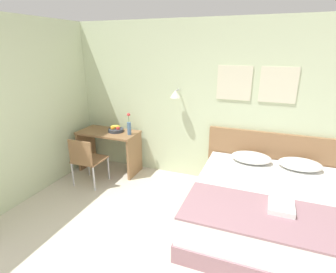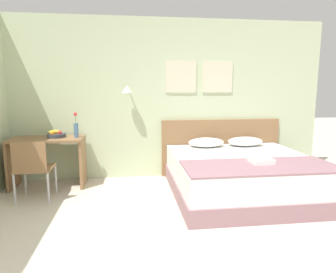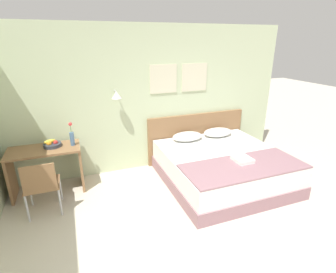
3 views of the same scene
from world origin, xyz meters
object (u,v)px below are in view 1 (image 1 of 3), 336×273
pillow_left (251,158)px  desk (109,144)px  throw_blanket (274,217)px  folded_towel_near_foot (281,207)px  bed (271,210)px  fruit_bowl (116,129)px  flower_vase (129,126)px  headboard (274,162)px  desk_chair (86,158)px  pillow_right (300,164)px

pillow_left → desk: (-2.51, -0.03, -0.11)m
throw_blanket → folded_towel_near_foot: 0.16m
bed → fruit_bowl: size_ratio=7.25×
folded_towel_near_foot → flower_vase: size_ratio=0.75×
folded_towel_near_foot → fruit_bowl: bearing=156.3°
folded_towel_near_foot → headboard: bearing=92.5°
fruit_bowl → headboard: bearing=5.3°
desk → fruit_bowl: size_ratio=3.92×
headboard → flower_vase: bearing=-172.7°
pillow_left → throw_blanket: bearing=-75.9°
flower_vase → throw_blanket: bearing=-28.5°
fruit_bowl → flower_vase: flower_vase is taller
fruit_bowl → desk: bearing=-157.7°
headboard → flower_vase: (-2.40, -0.31, 0.42)m
fruit_bowl → flower_vase: size_ratio=0.71×
pillow_left → throw_blanket: pillow_left is taller
pillow_left → desk: bearing=-179.3°
desk → throw_blanket: bearing=-24.7°
throw_blanket → desk_chair: desk_chair is taller
folded_towel_near_foot → pillow_right: bearing=77.2°
folded_towel_near_foot → desk_chair: 2.99m
folded_towel_near_foot → desk: bearing=158.1°
bed → headboard: (0.00, 1.03, 0.21)m
headboard → folded_towel_near_foot: (0.06, -1.47, 0.12)m
pillow_left → folded_towel_near_foot: bearing=-71.6°
headboard → pillow_right: headboard is taller
bed → flower_vase: bearing=163.3°
pillow_right → fruit_bowl: 3.06m
folded_towel_near_foot → flower_vase: flower_vase is taller
folded_towel_near_foot → desk: 3.14m
bed → fruit_bowl: fruit_bowl is taller
pillow_left → flower_vase: flower_vase is taller
headboard → throw_blanket: 1.61m
fruit_bowl → folded_towel_near_foot: bearing=-23.7°
pillow_right → desk_chair: desk_chair is taller
fruit_bowl → pillow_left: bearing=-0.5°
throw_blanket → folded_towel_near_foot: size_ratio=6.52×
pillow_left → fruit_bowl: 2.39m
fruit_bowl → flower_vase: (0.31, -0.06, 0.11)m
pillow_left → fruit_bowl: (-2.38, 0.02, 0.17)m
throw_blanket → fruit_bowl: size_ratio=6.91×
flower_vase → desk_chair: bearing=-126.6°
bed → throw_blanket: size_ratio=1.05×
folded_towel_near_foot → desk: desk is taller
folded_towel_near_foot → desk: size_ratio=0.27×
fruit_bowl → flower_vase: 0.34m
desk_chair → pillow_right: bearing=11.9°
flower_vase → desk: bearing=179.3°
headboard → folded_towel_near_foot: 1.48m
bed → throw_blanket: bearing=-90.0°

